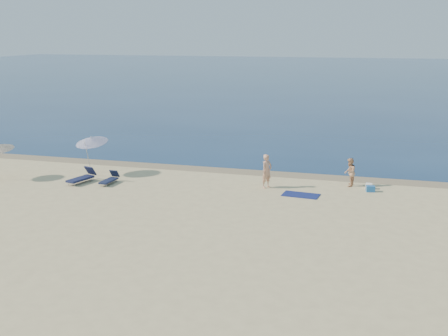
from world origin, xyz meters
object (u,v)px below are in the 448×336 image
object	(u,v)px
person_left	(267,171)
umbrella_near	(91,140)
person_right	(350,172)
blue_cooler	(370,189)

from	to	relation	value
person_left	umbrella_near	bearing A→B (deg)	122.03
person_left	person_right	distance (m)	4.60
umbrella_near	person_right	bearing A→B (deg)	16.48
person_left	blue_cooler	xyz separation A→B (m)	(5.51, 0.69, -0.77)
blue_cooler	umbrella_near	size ratio (longest dim) A/B	0.18
person_right	person_left	bearing A→B (deg)	-66.39
blue_cooler	umbrella_near	bearing A→B (deg)	170.76
umbrella_near	person_left	bearing A→B (deg)	10.54
person_left	umbrella_near	xyz separation A→B (m)	(-10.57, 0.08, 1.18)
blue_cooler	umbrella_near	xyz separation A→B (m)	(-16.07, -0.61, 1.95)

